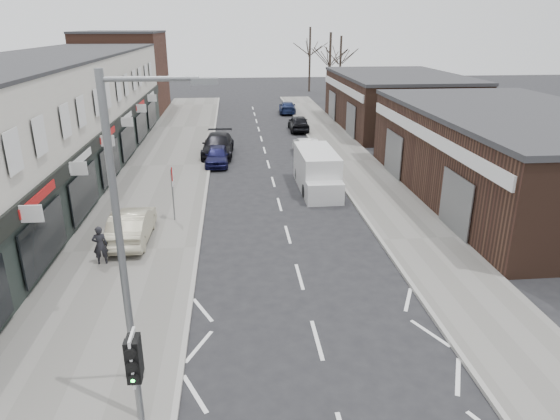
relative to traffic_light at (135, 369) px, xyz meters
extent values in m
plane|color=black|center=(4.40, 2.02, -2.41)|extent=(160.00, 160.00, 0.00)
cube|color=slate|center=(-2.35, 24.02, -2.35)|extent=(5.50, 64.00, 0.12)
cube|color=slate|center=(10.15, 24.02, -2.35)|extent=(3.50, 64.00, 0.12)
cube|color=beige|center=(-9.10, 21.52, 1.14)|extent=(8.00, 41.00, 7.10)
cube|color=#4E2D21|center=(-9.10, 47.02, 1.59)|extent=(8.00, 10.00, 8.00)
cube|color=#3C251B|center=(16.90, 16.02, -0.16)|extent=(10.00, 18.00, 4.50)
cube|color=#3C251B|center=(16.90, 36.02, -0.16)|extent=(10.00, 16.00, 4.50)
cylinder|color=slate|center=(0.00, 0.02, -0.79)|extent=(0.12, 0.12, 3.00)
cube|color=silver|center=(0.00, 0.02, 0.26)|extent=(0.05, 0.55, 1.10)
cube|color=black|center=(0.00, -0.10, 0.26)|extent=(0.28, 0.22, 0.95)
sphere|color=#0CE533|center=(0.00, -0.22, -0.04)|extent=(0.18, 0.18, 0.18)
cube|color=black|center=(0.00, 0.14, 0.26)|extent=(0.26, 0.20, 0.90)
cylinder|color=slate|center=(-0.30, 1.22, 1.71)|extent=(0.16, 0.16, 8.00)
cylinder|color=slate|center=(0.60, 1.22, 5.51)|extent=(1.80, 0.10, 0.10)
cube|color=slate|center=(1.60, 1.22, 5.46)|extent=(0.50, 0.22, 0.12)
cylinder|color=slate|center=(-0.80, 14.02, -1.04)|extent=(0.07, 0.07, 2.50)
cube|color=white|center=(-0.75, 14.02, -0.44)|extent=(0.04, 0.45, 0.25)
cube|color=silver|center=(6.77, 18.70, -1.32)|extent=(2.03, 4.82, 2.19)
cube|color=silver|center=(6.77, 15.88, -1.84)|extent=(1.94, 0.85, 1.15)
cylinder|color=black|center=(5.88, 17.02, -2.05)|extent=(0.23, 0.73, 0.73)
cylinder|color=black|center=(7.66, 17.02, -2.05)|extent=(0.23, 0.73, 0.73)
cylinder|color=black|center=(5.88, 20.38, -2.05)|extent=(0.23, 0.73, 0.73)
cylinder|color=black|center=(7.66, 20.38, -2.05)|extent=(0.23, 0.73, 0.73)
imported|color=#ACA589|center=(-2.33, 11.77, -1.60)|extent=(1.50, 4.23, 1.39)
imported|color=black|center=(-3.14, 9.60, -1.52)|extent=(0.63, 0.47, 1.55)
imported|color=#121239|center=(1.00, 24.18, -1.77)|extent=(1.66, 3.81, 1.28)
imported|color=black|center=(1.00, 26.71, -1.66)|extent=(2.38, 5.33, 1.52)
imported|color=silver|center=(7.31, 26.23, -1.78)|extent=(1.61, 3.93, 1.27)
imported|color=black|center=(7.87, 34.86, -1.72)|extent=(1.71, 4.11, 1.39)
imported|color=#162044|center=(7.90, 44.27, -1.81)|extent=(2.04, 4.32, 1.22)
camera|label=1|loc=(2.10, -8.44, 6.46)|focal=32.00mm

